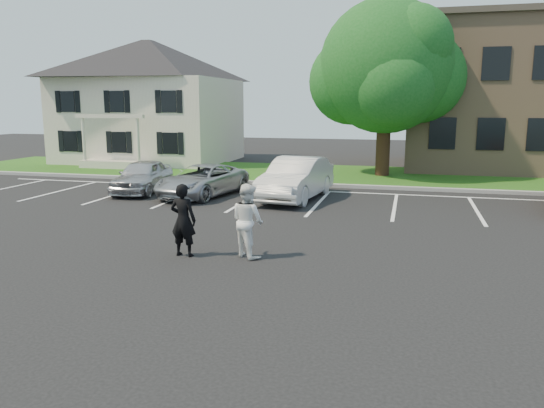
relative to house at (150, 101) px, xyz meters
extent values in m
plane|color=black|center=(13.00, -19.97, -3.83)|extent=(90.00, 90.00, 0.00)
cube|color=gray|center=(13.00, -7.97, -3.75)|extent=(40.00, 0.30, 0.15)
cube|color=#144B13|center=(13.00, -3.97, -3.79)|extent=(44.00, 8.00, 0.08)
cube|color=white|center=(-1.00, -11.97, -3.82)|extent=(0.12, 5.20, 0.01)
cube|color=white|center=(1.80, -11.97, -3.82)|extent=(0.12, 5.20, 0.01)
cube|color=white|center=(4.60, -11.97, -3.82)|extent=(0.12, 5.20, 0.01)
cube|color=white|center=(7.40, -11.97, -3.82)|extent=(0.12, 5.20, 0.01)
cube|color=white|center=(10.20, -11.97, -3.82)|extent=(0.12, 5.20, 0.01)
cube|color=white|center=(13.00, -11.97, -3.82)|extent=(0.12, 5.20, 0.01)
cube|color=white|center=(15.80, -11.97, -3.82)|extent=(0.12, 5.20, 0.01)
cube|color=white|center=(18.60, -11.97, -3.82)|extent=(0.12, 5.20, 0.01)
cube|color=white|center=(14.40, -9.27, -3.82)|extent=(34.00, 0.12, 0.01)
cube|color=beige|center=(0.00, 0.03, -1.23)|extent=(10.00, 8.00, 5.20)
pyramid|color=black|center=(0.00, 0.03, 2.57)|extent=(10.30, 8.24, 2.40)
cube|color=beige|center=(0.00, -4.27, -3.58)|extent=(4.00, 1.60, 0.50)
cylinder|color=beige|center=(-1.70, -4.87, -2.48)|extent=(0.18, 0.18, 2.70)
cylinder|color=beige|center=(1.70, -4.87, -2.48)|extent=(0.18, 0.18, 2.70)
cube|color=beige|center=(0.00, -4.87, -0.83)|extent=(4.20, 0.25, 0.20)
cube|color=black|center=(0.00, -3.99, -2.33)|extent=(0.90, 0.06, 1.20)
cube|color=black|center=(0.00, -3.99, -0.03)|extent=(0.90, 0.06, 1.20)
cube|color=black|center=(-0.65, -3.99, -2.33)|extent=(0.32, 0.05, 1.25)
cube|color=black|center=(0.65, -3.99, -2.33)|extent=(0.32, 0.05, 1.25)
cube|color=black|center=(17.80, -3.00, -1.63)|extent=(1.30, 0.06, 1.60)
cube|color=black|center=(17.80, -3.00, 1.77)|extent=(1.30, 0.06, 1.60)
cube|color=black|center=(20.10, -3.00, -1.63)|extent=(1.30, 0.06, 1.60)
cube|color=black|center=(20.10, -3.00, 1.77)|extent=(1.30, 0.06, 1.60)
cube|color=black|center=(22.40, -3.00, -1.63)|extent=(1.30, 0.06, 1.60)
cylinder|color=black|center=(14.91, -3.87, -2.23)|extent=(0.70, 0.70, 3.20)
sphere|color=#145219|center=(14.91, -3.87, 1.67)|extent=(6.60, 6.60, 6.60)
sphere|color=#145219|center=(16.51, -3.17, 1.17)|extent=(4.60, 4.60, 4.60)
sphere|color=#145219|center=(13.21, -3.47, 0.97)|extent=(4.40, 4.40, 4.40)
sphere|color=#145219|center=(15.31, -5.37, 0.77)|extent=(4.00, 4.00, 4.00)
sphere|color=#145219|center=(14.31, -2.27, 1.97)|extent=(4.20, 4.20, 4.20)
sphere|color=#145219|center=(16.11, -4.77, 2.57)|extent=(3.80, 3.80, 3.80)
imported|color=black|center=(10.97, -19.77, -2.93)|extent=(0.68, 0.47, 1.80)
imported|color=white|center=(12.51, -19.43, -2.93)|extent=(1.11, 1.07, 1.81)
imported|color=#B8B8BD|center=(5.39, -11.38, -3.14)|extent=(2.06, 4.18, 1.37)
imported|color=#A7A9AF|center=(8.18, -11.60, -3.20)|extent=(3.01, 4.89, 1.26)
imported|color=silver|center=(11.99, -11.35, -3.02)|extent=(2.30, 5.10, 1.62)
camera|label=1|loc=(16.23, -31.41, -0.14)|focal=35.00mm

